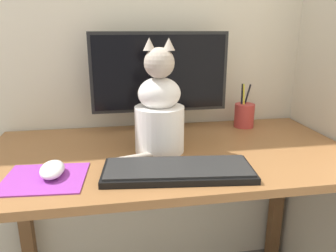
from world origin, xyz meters
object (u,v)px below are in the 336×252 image
Objects in this scene: monitor at (159,78)px; keyboard at (178,170)px; cat at (159,111)px; pen_cup at (244,115)px; computer_mouse_left at (52,170)px.

monitor is 1.20× the size of keyboard.
pen_cup is at bearing 33.54° from cat.
keyboard is at bearing -78.32° from cat.
cat is at bearing 104.19° from keyboard.
monitor is 0.54m from computer_mouse_left.
pen_cup is at bearing 27.39° from computer_mouse_left.
cat is (-0.03, 0.18, 0.12)m from keyboard.
cat reaches higher than keyboard.
monitor reaches higher than computer_mouse_left.
keyboard is 2.44× the size of pen_cup.
cat is (0.32, 0.15, 0.11)m from computer_mouse_left.
cat reaches higher than pen_cup.
pen_cup is (0.39, 0.22, -0.09)m from cat.
monitor is 0.45m from keyboard.
keyboard is 4.03× the size of computer_mouse_left.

